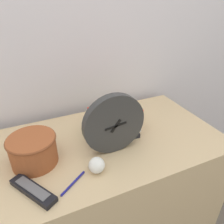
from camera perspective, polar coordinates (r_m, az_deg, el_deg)
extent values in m
cube|color=silver|center=(1.14, -14.49, 19.89)|extent=(6.00, 0.04, 2.40)
cube|color=tan|center=(1.25, -5.82, -22.77)|extent=(1.26, 0.59, 0.77)
cylinder|color=#333333|center=(0.88, 0.49, -3.12)|extent=(0.26, 0.03, 0.26)
cylinder|color=silver|center=(0.87, 0.78, -3.46)|extent=(0.23, 0.01, 0.23)
cube|color=black|center=(0.86, 0.95, -3.66)|extent=(0.05, 0.01, 0.06)
cube|color=black|center=(0.86, 0.95, -3.66)|extent=(0.09, 0.01, 0.02)
cylinder|color=black|center=(0.86, 0.95, -3.66)|extent=(0.01, 0.00, 0.01)
cube|color=#232328|center=(1.05, -0.36, -4.78)|extent=(0.26, 0.20, 0.02)
cube|color=white|center=(1.05, 0.09, -3.32)|extent=(0.23, 0.19, 0.02)
cube|color=green|center=(1.04, -0.17, -2.15)|extent=(0.23, 0.17, 0.03)
cube|color=yellow|center=(1.03, 0.15, -0.68)|extent=(0.19, 0.14, 0.03)
cube|color=red|center=(1.01, 0.81, 0.22)|extent=(0.23, 0.15, 0.03)
cylinder|color=#994C28|center=(0.91, -19.88, -9.40)|extent=(0.18, 0.18, 0.12)
torus|color=brown|center=(0.88, -20.46, -6.70)|extent=(0.19, 0.19, 0.01)
cube|color=black|center=(0.83, -19.95, -18.69)|extent=(0.14, 0.19, 0.02)
cube|color=#59595E|center=(0.82, -20.09, -18.14)|extent=(0.10, 0.14, 0.00)
sphere|color=white|center=(0.84, -4.02, -13.69)|extent=(0.06, 0.06, 0.06)
cylinder|color=navy|center=(0.82, -10.12, -17.81)|extent=(0.11, 0.08, 0.01)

